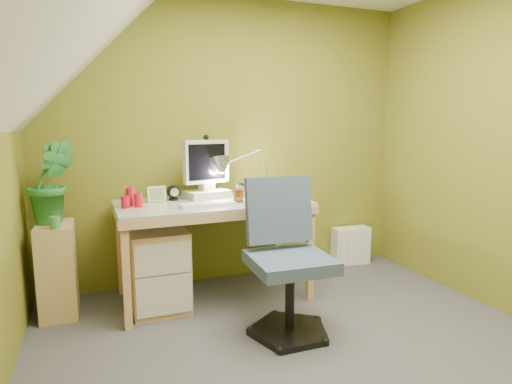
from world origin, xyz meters
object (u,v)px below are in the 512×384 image
object	(u,v)px
task_chair	(290,259)
side_ledge	(58,270)
monitor	(206,168)
desk	(214,250)
potted_plant	(51,182)
radiator	(351,246)
desk_lamp	(259,162)

from	to	relation	value
task_chair	side_ledge	bearing A→B (deg)	150.62
monitor	desk	bearing A→B (deg)	-103.89
potted_plant	radiator	distance (m)	2.69
side_ledge	desk_lamp	bearing A→B (deg)	2.99
task_chair	radiator	size ratio (longest dim) A/B	2.82
potted_plant	task_chair	world-z (taller)	potted_plant
monitor	task_chair	bearing A→B (deg)	-86.40
radiator	desk_lamp	bearing A→B (deg)	-168.74
desk_lamp	radiator	xyz separation A→B (m)	(1.01, 0.14, -0.86)
desk_lamp	side_ledge	distance (m)	1.72
task_chair	potted_plant	bearing A→B (deg)	149.16
monitor	side_ledge	xyz separation A→B (m)	(-1.12, -0.08, -0.67)
potted_plant	monitor	bearing A→B (deg)	1.64
desk	desk_lamp	bearing A→B (deg)	20.81
monitor	radiator	bearing A→B (deg)	-8.56
desk_lamp	side_ledge	world-z (taller)	desk_lamp
desk	task_chair	size ratio (longest dim) A/B	1.41
side_ledge	radiator	world-z (taller)	side_ledge
side_ledge	task_chair	xyz separation A→B (m)	(1.41, -0.86, 0.18)
desk	monitor	xyz separation A→B (m)	(0.00, 0.18, 0.62)
side_ledge	radiator	distance (m)	2.59
side_ledge	potted_plant	distance (m)	0.62
potted_plant	desk	bearing A→B (deg)	-7.56
desk_lamp	task_chair	xyz separation A→B (m)	(-0.15, -0.94, -0.53)
desk_lamp	task_chair	bearing A→B (deg)	-93.15
potted_plant	radiator	bearing A→B (deg)	3.73
desk	task_chair	bearing A→B (deg)	-69.70
side_ledge	task_chair	distance (m)	1.66
desk	task_chair	distance (m)	0.83
desk	radiator	bearing A→B (deg)	11.24
monitor	radiator	xyz separation A→B (m)	(1.46, 0.14, -0.82)
desk	potted_plant	distance (m)	1.26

